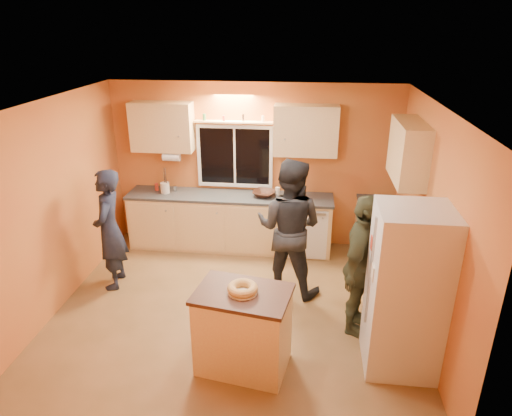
# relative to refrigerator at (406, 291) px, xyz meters

# --- Properties ---
(ground) EXTENTS (4.50, 4.50, 0.00)m
(ground) POSITION_rel_refrigerator_xyz_m (-1.89, 0.80, -0.90)
(ground) COLOR brown
(ground) RESTS_ON ground
(room_shell) EXTENTS (4.54, 4.04, 2.61)m
(room_shell) POSITION_rel_refrigerator_xyz_m (-1.77, 1.21, 0.72)
(room_shell) COLOR #C17531
(room_shell) RESTS_ON ground
(back_counter) EXTENTS (4.23, 0.62, 0.90)m
(back_counter) POSITION_rel_refrigerator_xyz_m (-1.88, 2.50, -0.45)
(back_counter) COLOR tan
(back_counter) RESTS_ON ground
(right_counter) EXTENTS (0.62, 1.84, 0.90)m
(right_counter) POSITION_rel_refrigerator_xyz_m (0.06, 1.30, -0.45)
(right_counter) COLOR tan
(right_counter) RESTS_ON ground
(refrigerator) EXTENTS (0.72, 0.70, 1.80)m
(refrigerator) POSITION_rel_refrigerator_xyz_m (0.00, 0.00, 0.00)
(refrigerator) COLOR silver
(refrigerator) RESTS_ON ground
(island) EXTENTS (1.05, 0.80, 0.92)m
(island) POSITION_rel_refrigerator_xyz_m (-1.64, -0.24, -0.43)
(island) COLOR tan
(island) RESTS_ON ground
(bundt_pastry) EXTENTS (0.31, 0.31, 0.09)m
(bundt_pastry) POSITION_rel_refrigerator_xyz_m (-1.64, -0.24, 0.06)
(bundt_pastry) COLOR tan
(bundt_pastry) RESTS_ON island
(person_left) EXTENTS (0.49, 0.67, 1.68)m
(person_left) POSITION_rel_refrigerator_xyz_m (-3.65, 1.18, -0.06)
(person_left) COLOR black
(person_left) RESTS_ON ground
(person_center) EXTENTS (1.06, 0.92, 1.87)m
(person_center) POSITION_rel_refrigerator_xyz_m (-1.25, 1.32, 0.03)
(person_center) COLOR black
(person_center) RESTS_ON ground
(person_right) EXTENTS (0.73, 1.09, 1.71)m
(person_right) POSITION_rel_refrigerator_xyz_m (-0.39, 0.53, -0.04)
(person_right) COLOR #343622
(person_right) RESTS_ON ground
(mixing_bowl) EXTENTS (0.42, 0.42, 0.08)m
(mixing_bowl) POSITION_rel_refrigerator_xyz_m (-1.70, 2.52, 0.04)
(mixing_bowl) COLOR black
(mixing_bowl) RESTS_ON back_counter
(utensil_crock) EXTENTS (0.14, 0.14, 0.17)m
(utensil_crock) POSITION_rel_refrigerator_xyz_m (-3.27, 2.49, 0.09)
(utensil_crock) COLOR beige
(utensil_crock) RESTS_ON back_counter
(potted_plant) EXTENTS (0.30, 0.28, 0.27)m
(potted_plant) POSITION_rel_refrigerator_xyz_m (-0.02, 1.16, 0.14)
(potted_plant) COLOR gray
(potted_plant) RESTS_ON right_counter
(red_box) EXTENTS (0.17, 0.13, 0.07)m
(red_box) POSITION_rel_refrigerator_xyz_m (0.08, 1.73, 0.04)
(red_box) COLOR #AF2C1B
(red_box) RESTS_ON right_counter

